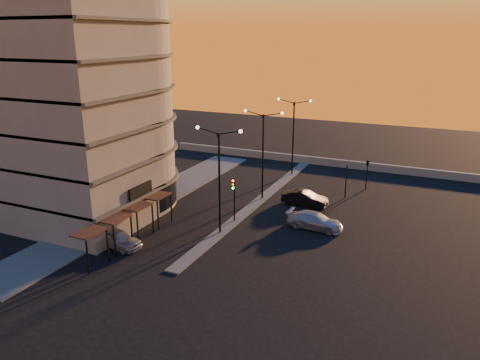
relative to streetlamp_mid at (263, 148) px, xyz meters
name	(u,v)px	position (x,y,z in m)	size (l,w,h in m)	color
ground	(220,233)	(0.00, -10.00, -5.59)	(120.00, 120.00, 0.00)	black
sidewalk_west	(148,202)	(-10.50, -6.00, -5.53)	(5.00, 40.00, 0.12)	#50504D
median	(262,198)	(0.00, 0.00, -5.53)	(1.20, 36.00, 0.12)	#50504D
parapet	(320,161)	(2.00, 16.00, -5.09)	(44.00, 0.50, 1.00)	slate
building	(84,90)	(-14.00, -9.97, 6.32)	(14.35, 17.08, 25.00)	slate
streetlamp_near	(219,173)	(0.00, -10.00, 0.00)	(4.32, 0.32, 9.51)	black
streetlamp_mid	(263,148)	(0.00, 0.00, 0.00)	(4.32, 0.32, 9.51)	black
streetlamp_far	(293,131)	(0.00, 10.00, 0.00)	(4.32, 0.32, 9.51)	black
traffic_light_main	(234,193)	(0.00, -7.13, -2.70)	(0.28, 0.44, 4.25)	black
signal_east_a	(346,181)	(8.00, 4.00, -3.66)	(0.13, 0.16, 3.60)	black
signal_east_b	(368,163)	(9.50, 8.00, -2.49)	(0.42, 1.99, 3.60)	black
car_hatchback	(117,238)	(-6.50, -15.96, -4.83)	(1.81, 4.49, 1.53)	#B8BCC1
car_sedan	(305,198)	(4.70, -0.01, -4.82)	(1.63, 4.66, 1.54)	black
car_wagon	(315,221)	(7.31, -5.43, -4.86)	(2.06, 5.07, 1.47)	#ADAEB5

